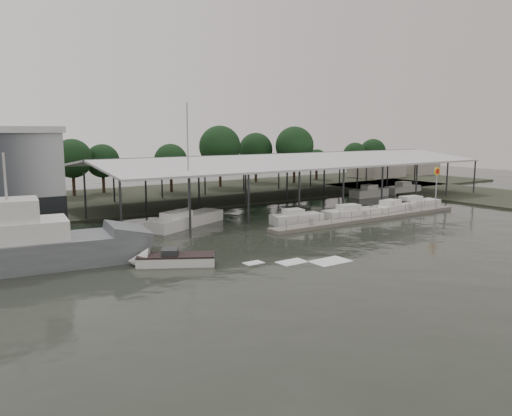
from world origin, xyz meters
TOP-DOWN VIEW (x-y plane):
  - ground at (0.00, 0.00)m, footprint 200.00×200.00m
  - land_strip_far at (0.00, 42.00)m, footprint 140.00×30.00m
  - land_strip_east at (45.00, 10.00)m, footprint 20.00×60.00m
  - covered_boat_shed at (17.00, 28.00)m, footprint 58.24×24.00m
  - floating_dock at (15.00, 10.00)m, footprint 28.00×2.00m
  - shell_fuel_sign at (27.00, 9.99)m, footprint 1.10×0.18m
  - distant_commercial_buildings at (59.03, 44.69)m, footprint 22.00×8.00m
  - grey_trawler at (-21.31, 10.48)m, footprint 18.02×7.14m
  - white_sailboat at (-4.29, 18.55)m, footprint 10.37×6.67m
  - speedboat_underway at (-12.41, 5.18)m, footprint 15.88×9.94m
  - moored_cruiser_0 at (6.45, 13.01)m, footprint 6.03×3.01m
  - moored_cruiser_1 at (13.85, 11.96)m, footprint 7.38×3.07m
  - moored_cruiser_2 at (20.92, 11.80)m, footprint 7.58×3.16m
  - moored_cruiser_3 at (26.03, 12.75)m, footprint 8.06×3.22m
  - horizon_tree_line at (23.20, 47.74)m, footprint 68.44×12.42m

SIDE VIEW (x-z plane):
  - ground at x=0.00m, z-range 0.00..0.00m
  - land_strip_far at x=0.00m, z-range -0.05..0.25m
  - land_strip_east at x=45.00m, z-range -0.05..0.25m
  - floating_dock at x=15.00m, z-range -0.50..0.90m
  - speedboat_underway at x=-12.41m, z-range -0.61..1.39m
  - moored_cruiser_1 at x=13.85m, z-range -0.24..1.46m
  - moored_cruiser_0 at x=6.45m, z-range -0.24..1.46m
  - moored_cruiser_2 at x=20.92m, z-range -0.24..1.46m
  - moored_cruiser_3 at x=26.03m, z-range -0.24..1.46m
  - white_sailboat at x=-4.29m, z-range -5.96..7.26m
  - grey_trawler at x=-21.31m, z-range -2.84..6.00m
  - distant_commercial_buildings at x=59.03m, z-range -0.16..3.84m
  - shell_fuel_sign at x=27.00m, z-range 1.15..6.70m
  - covered_boat_shed at x=17.00m, z-range 2.65..9.61m
  - horizon_tree_line at x=23.20m, z-range 0.79..11.83m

